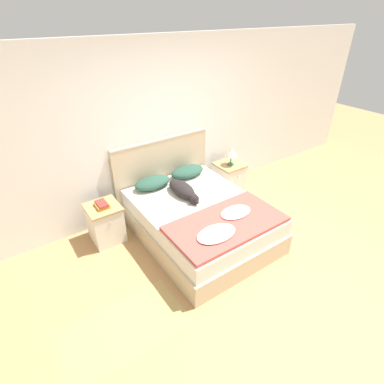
{
  "coord_description": "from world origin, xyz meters",
  "views": [
    {
      "loc": [
        -2.09,
        -1.66,
        2.82
      ],
      "look_at": [
        -0.08,
        1.25,
        0.64
      ],
      "focal_mm": 28.0,
      "sensor_mm": 36.0,
      "label": 1
    }
  ],
  "objects_px": {
    "bed": "(200,221)",
    "pillow_right": "(187,171)",
    "nightstand_left": "(105,223)",
    "book_stack": "(102,205)",
    "dog": "(183,190)",
    "nightstand_right": "(229,178)",
    "pillow_left": "(153,183)",
    "table_lamp": "(231,152)"
  },
  "relations": [
    {
      "from": "book_stack",
      "to": "pillow_right",
      "type": "bearing_deg",
      "value": 3.45
    },
    {
      "from": "pillow_left",
      "to": "dog",
      "type": "bearing_deg",
      "value": -58.83
    },
    {
      "from": "nightstand_right",
      "to": "table_lamp",
      "type": "relative_size",
      "value": 1.77
    },
    {
      "from": "pillow_left",
      "to": "book_stack",
      "type": "relative_size",
      "value": 2.48
    },
    {
      "from": "nightstand_left",
      "to": "pillow_right",
      "type": "relative_size",
      "value": 0.99
    },
    {
      "from": "nightstand_left",
      "to": "nightstand_right",
      "type": "relative_size",
      "value": 1.0
    },
    {
      "from": "nightstand_right",
      "to": "pillow_left",
      "type": "distance_m",
      "value": 1.47
    },
    {
      "from": "dog",
      "to": "table_lamp",
      "type": "relative_size",
      "value": 2.39
    },
    {
      "from": "pillow_right",
      "to": "dog",
      "type": "relative_size",
      "value": 0.75
    },
    {
      "from": "pillow_right",
      "to": "book_stack",
      "type": "distance_m",
      "value": 1.43
    },
    {
      "from": "nightstand_right",
      "to": "pillow_left",
      "type": "height_order",
      "value": "pillow_left"
    },
    {
      "from": "pillow_right",
      "to": "dog",
      "type": "height_order",
      "value": "dog"
    },
    {
      "from": "pillow_left",
      "to": "pillow_right",
      "type": "relative_size",
      "value": 1.0
    },
    {
      "from": "bed",
      "to": "table_lamp",
      "type": "distance_m",
      "value": 1.4
    },
    {
      "from": "pillow_left",
      "to": "table_lamp",
      "type": "height_order",
      "value": "table_lamp"
    },
    {
      "from": "table_lamp",
      "to": "nightstand_right",
      "type": "bearing_deg",
      "value": 90.0
    },
    {
      "from": "pillow_right",
      "to": "book_stack",
      "type": "height_order",
      "value": "pillow_right"
    },
    {
      "from": "nightstand_left",
      "to": "table_lamp",
      "type": "height_order",
      "value": "table_lamp"
    },
    {
      "from": "bed",
      "to": "nightstand_left",
      "type": "height_order",
      "value": "nightstand_left"
    },
    {
      "from": "bed",
      "to": "pillow_left",
      "type": "xyz_separation_m",
      "value": [
        -0.31,
        0.77,
        0.35
      ]
    },
    {
      "from": "nightstand_left",
      "to": "pillow_right",
      "type": "xyz_separation_m",
      "value": [
        1.43,
        0.08,
        0.34
      ]
    },
    {
      "from": "bed",
      "to": "pillow_right",
      "type": "height_order",
      "value": "pillow_right"
    },
    {
      "from": "pillow_left",
      "to": "pillow_right",
      "type": "bearing_deg",
      "value": 0.0
    },
    {
      "from": "pillow_right",
      "to": "table_lamp",
      "type": "bearing_deg",
      "value": -7.43
    },
    {
      "from": "nightstand_left",
      "to": "book_stack",
      "type": "distance_m",
      "value": 0.31
    },
    {
      "from": "bed",
      "to": "book_stack",
      "type": "bearing_deg",
      "value": 148.5
    },
    {
      "from": "nightstand_right",
      "to": "pillow_right",
      "type": "relative_size",
      "value": 0.99
    },
    {
      "from": "pillow_right",
      "to": "table_lamp",
      "type": "distance_m",
      "value": 0.83
    },
    {
      "from": "pillow_right",
      "to": "table_lamp",
      "type": "relative_size",
      "value": 1.79
    },
    {
      "from": "table_lamp",
      "to": "book_stack",
      "type": "bearing_deg",
      "value": 179.51
    },
    {
      "from": "pillow_left",
      "to": "dog",
      "type": "xyz_separation_m",
      "value": [
        0.26,
        -0.43,
        0.0
      ]
    },
    {
      "from": "nightstand_left",
      "to": "dog",
      "type": "distance_m",
      "value": 1.17
    },
    {
      "from": "nightstand_right",
      "to": "dog",
      "type": "distance_m",
      "value": 1.27
    },
    {
      "from": "nightstand_right",
      "to": "dog",
      "type": "height_order",
      "value": "dog"
    },
    {
      "from": "nightstand_right",
      "to": "book_stack",
      "type": "distance_m",
      "value": 2.26
    },
    {
      "from": "book_stack",
      "to": "nightstand_right",
      "type": "bearing_deg",
      "value": 0.1
    },
    {
      "from": "table_lamp",
      "to": "pillow_right",
      "type": "bearing_deg",
      "value": 172.57
    },
    {
      "from": "nightstand_right",
      "to": "book_stack",
      "type": "relative_size",
      "value": 2.45
    },
    {
      "from": "pillow_right",
      "to": "dog",
      "type": "distance_m",
      "value": 0.56
    },
    {
      "from": "bed",
      "to": "book_stack",
      "type": "xyz_separation_m",
      "value": [
        -1.12,
        0.69,
        0.32
      ]
    },
    {
      "from": "bed",
      "to": "table_lamp",
      "type": "relative_size",
      "value": 6.29
    },
    {
      "from": "nightstand_left",
      "to": "dog",
      "type": "height_order",
      "value": "dog"
    }
  ]
}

